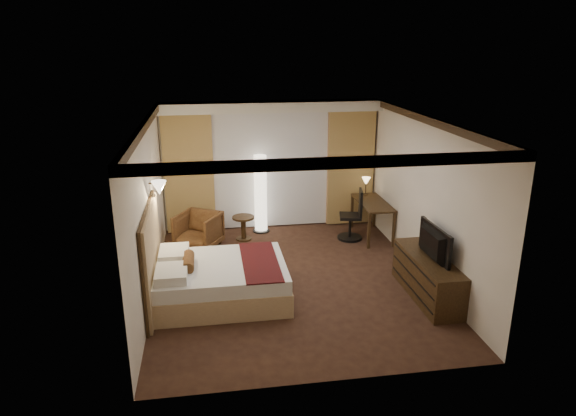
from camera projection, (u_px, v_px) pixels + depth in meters
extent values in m
cube|color=#321B13|center=(292.00, 280.00, 8.66)|extent=(4.50, 5.50, 0.01)
cube|color=white|center=(292.00, 120.00, 7.83)|extent=(4.50, 5.50, 0.01)
cube|color=beige|center=(271.00, 165.00, 10.83)|extent=(4.50, 0.02, 2.70)
cube|color=beige|center=(148.00, 211.00, 7.91)|extent=(0.02, 5.50, 2.70)
cube|color=beige|center=(424.00, 197.00, 8.58)|extent=(0.02, 5.50, 2.70)
cube|color=white|center=(272.00, 107.00, 10.20)|extent=(4.50, 0.50, 0.20)
cube|color=silver|center=(271.00, 171.00, 10.78)|extent=(2.48, 0.04, 2.45)
cube|color=tan|center=(189.00, 174.00, 10.47)|extent=(1.00, 0.14, 2.45)
cube|color=tan|center=(350.00, 168.00, 10.98)|extent=(1.00, 0.14, 2.45)
imported|color=#4C2816|center=(198.00, 229.00, 9.91)|extent=(1.00, 0.98, 0.77)
imported|color=black|center=(429.00, 240.00, 7.81)|extent=(0.60, 1.01, 0.13)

